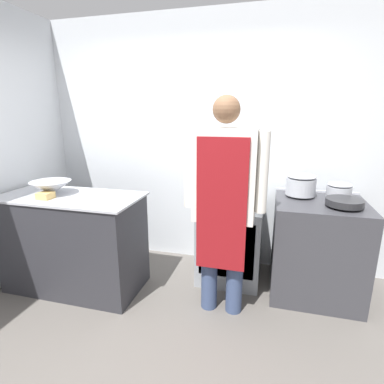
{
  "coord_description": "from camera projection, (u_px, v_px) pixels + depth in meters",
  "views": [
    {
      "loc": [
        0.81,
        -1.62,
        1.69
      ],
      "look_at": [
        0.14,
        0.88,
        1.0
      ],
      "focal_mm": 28.0,
      "sensor_mm": 36.0,
      "label": 1
    }
  ],
  "objects": [
    {
      "name": "prep_counter",
      "position": [
        74.0,
        242.0,
        2.91
      ],
      "size": [
        1.34,
        0.65,
        0.94
      ],
      "color": "#2D2D33",
      "rests_on": "ground_plane"
    },
    {
      "name": "ground_plane",
      "position": [
        142.0,
        355.0,
        2.15
      ],
      "size": [
        14.0,
        14.0,
        0.0
      ],
      "primitive_type": "plane",
      "color": "#5B5651"
    },
    {
      "name": "mixing_bowl",
      "position": [
        51.0,
        188.0,
        2.82
      ],
      "size": [
        0.37,
        0.37,
        0.13
      ],
      "color": "#B2B5BC",
      "rests_on": "prep_counter"
    },
    {
      "name": "person_cook",
      "position": [
        224.0,
        196.0,
        2.4
      ],
      "size": [
        0.67,
        0.24,
        1.82
      ],
      "color": "#38476B",
      "rests_on": "ground_plane"
    },
    {
      "name": "wall_left",
      "position": [
        24.0,
        146.0,
        3.17
      ],
      "size": [
        0.05,
        8.0,
        2.7
      ],
      "color": "silver",
      "rests_on": "ground_plane"
    },
    {
      "name": "wall_back",
      "position": [
        197.0,
        144.0,
        3.32
      ],
      "size": [
        8.0,
        0.05,
        2.7
      ],
      "color": "silver",
      "rests_on": "ground_plane"
    },
    {
      "name": "fridge_unit",
      "position": [
        230.0,
        241.0,
        3.11
      ],
      "size": [
        0.62,
        0.64,
        0.79
      ],
      "color": "#93999E",
      "rests_on": "ground_plane"
    },
    {
      "name": "plastic_tub",
      "position": [
        45.0,
        196.0,
        2.68
      ],
      "size": [
        0.12,
        0.12,
        0.06
      ],
      "color": "#D8B266",
      "rests_on": "prep_counter"
    },
    {
      "name": "stock_pot",
      "position": [
        301.0,
        184.0,
        2.83
      ],
      "size": [
        0.27,
        0.27,
        0.2
      ],
      "color": "#B2B5BC",
      "rests_on": "stove"
    },
    {
      "name": "sauce_pot",
      "position": [
        339.0,
        190.0,
        2.76
      ],
      "size": [
        0.22,
        0.22,
        0.14
      ],
      "color": "#B2B5BC",
      "rests_on": "stove"
    },
    {
      "name": "stove",
      "position": [
        316.0,
        248.0,
        2.81
      ],
      "size": [
        0.79,
        0.75,
        0.93
      ],
      "color": "#38383D",
      "rests_on": "ground_plane"
    },
    {
      "name": "saute_pan",
      "position": [
        345.0,
        202.0,
        2.52
      ],
      "size": [
        0.3,
        0.3,
        0.06
      ],
      "color": "#262628",
      "rests_on": "stove"
    }
  ]
}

